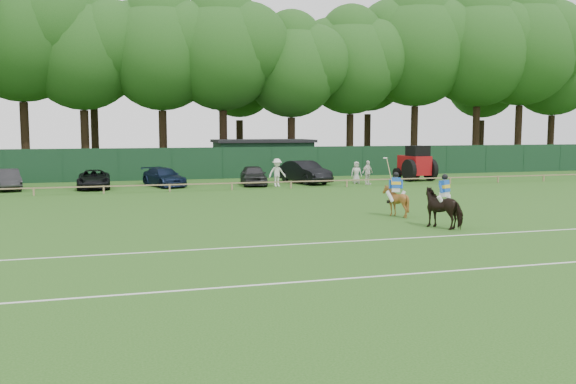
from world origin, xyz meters
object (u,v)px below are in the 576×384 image
object	(u,v)px
spectator_left	(277,173)
spectator_mid	(367,173)
horse_chestnut	(396,201)
hatch_grey	(253,175)
utility_shed	(263,157)
sedan_navy	(164,177)
estate_black	(305,172)
horse_dark	(444,208)
sedan_grey	(7,180)
suv_black	(94,179)
tractor	(416,164)
spectator_right	(356,173)

from	to	relation	value
spectator_left	spectator_mid	xyz separation A→B (m)	(6.56, -0.43, -0.11)
horse_chestnut	hatch_grey	world-z (taller)	horse_chestnut
horse_chestnut	utility_shed	xyz separation A→B (m)	(0.02, 25.74, 0.83)
sedan_navy	estate_black	xyz separation A→B (m)	(10.09, -0.36, 0.18)
horse_chestnut	hatch_grey	distance (m)	16.94
spectator_mid	sedan_navy	bearing A→B (deg)	145.74
spectator_left	utility_shed	xyz separation A→B (m)	(1.53, 10.43, 0.58)
spectator_left	utility_shed	size ratio (longest dim) A/B	0.23
spectator_mid	utility_shed	distance (m)	11.99
hatch_grey	spectator_left	size ratio (longest dim) A/B	2.14
sedan_navy	horse_dark	bearing A→B (deg)	-85.50
sedan_navy	spectator_mid	world-z (taller)	spectator_mid
sedan_navy	spectator_left	world-z (taller)	spectator_left
hatch_grey	utility_shed	bearing A→B (deg)	78.91
sedan_grey	hatch_grey	size ratio (longest dim) A/B	1.00
spectator_mid	horse_dark	bearing A→B (deg)	-127.75
estate_black	spectator_mid	world-z (taller)	spectator_mid
horse_dark	sedan_grey	world-z (taller)	horse_dark
utility_shed	hatch_grey	bearing A→B (deg)	-107.76
suv_black	tractor	bearing A→B (deg)	-0.79
horse_chestnut	suv_black	world-z (taller)	horse_chestnut
sedan_navy	utility_shed	size ratio (longest dim) A/B	0.52
suv_black	estate_black	xyz separation A→B (m)	(14.70, -0.04, 0.20)
sedan_navy	suv_black	bearing A→B (deg)	164.25
sedan_grey	spectator_right	world-z (taller)	spectator_right
hatch_grey	estate_black	size ratio (longest dim) A/B	0.83
spectator_left	horse_chestnut	bearing A→B (deg)	-92.09
horse_dark	horse_chestnut	world-z (taller)	horse_dark
estate_black	spectator_left	bearing A→B (deg)	-159.96
estate_black	spectator_mid	distance (m)	4.58
spectator_right	suv_black	bearing A→B (deg)	-177.08
horse_dark	estate_black	distance (m)	20.62
spectator_mid	tractor	world-z (taller)	tractor
hatch_grey	spectator_right	bearing A→B (deg)	0.77
spectator_right	tractor	size ratio (longest dim) A/B	0.48
tractor	sedan_grey	bearing A→B (deg)	174.03
sedan_grey	spectator_right	bearing A→B (deg)	-18.32
sedan_navy	estate_black	world-z (taller)	estate_black
estate_black	spectator_right	distance (m)	3.76
estate_black	spectator_right	world-z (taller)	estate_black
horse_chestnut	tractor	size ratio (longest dim) A/B	0.42
horse_dark	spectator_mid	size ratio (longest dim) A/B	1.12
spectator_left	suv_black	bearing A→B (deg)	163.52
tractor	spectator_right	bearing A→B (deg)	-172.46
utility_shed	estate_black	bearing A→B (deg)	-83.10
hatch_grey	spectator_left	distance (m)	1.96
sedan_grey	suv_black	xyz separation A→B (m)	(5.40, -0.62, -0.06)
horse_chestnut	spectator_mid	xyz separation A→B (m)	(5.05, 14.88, 0.15)
sedan_navy	tractor	xyz separation A→B (m)	(19.01, -0.44, 0.63)
horse_dark	spectator_right	distance (m)	19.83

